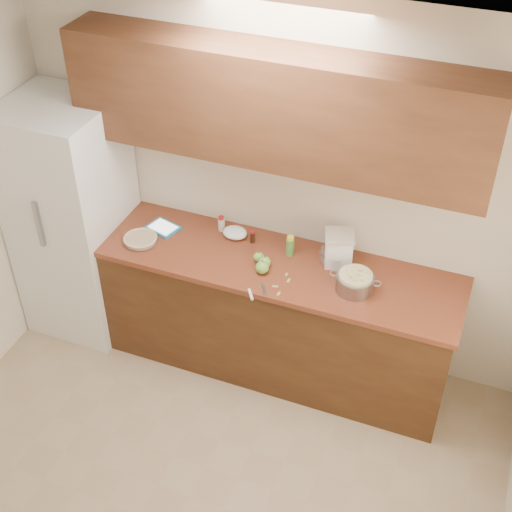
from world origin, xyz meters
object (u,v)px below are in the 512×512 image
at_px(pie, 140,239).
at_px(tablet, 163,228).
at_px(flour_canister, 339,248).
at_px(colander, 355,282).

relative_size(pie, tablet, 0.95).
xyz_separation_m(flour_canister, tablet, (-1.24, -0.08, -0.11)).
bearing_deg(colander, pie, -178.16).
distance_m(flour_canister, tablet, 1.25).
bearing_deg(colander, flour_canister, 127.65).
relative_size(colander, flour_canister, 1.42).
height_order(flour_canister, tablet, flour_canister).
distance_m(pie, flour_canister, 1.34).
bearing_deg(flour_canister, pie, -168.26).
relative_size(flour_canister, tablet, 0.92).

